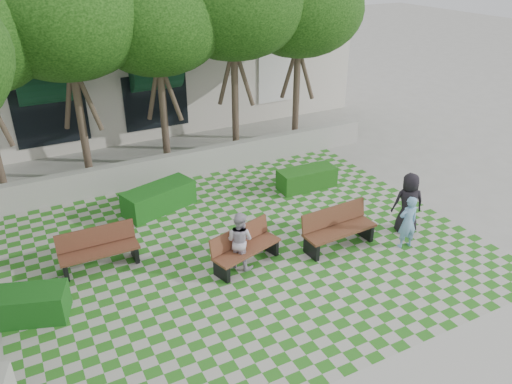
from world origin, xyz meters
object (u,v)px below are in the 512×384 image
bench_mid (245,248)px  person_blue (408,222)px  hedge_midleft (159,198)px  person_dark (408,203)px  hedge_east (307,178)px  hedge_west (19,306)px  bench_west (99,250)px  bench_east (338,229)px  person_white (240,240)px

bench_mid → person_blue: bearing=-33.2°
hedge_midleft → person_blue: person_blue is taller
person_dark → hedge_east: bearing=-50.9°
hedge_west → person_dark: size_ratio=1.14×
bench_west → hedge_west: (-1.95, -1.21, -0.14)m
bench_east → person_white: bearing=169.7°
person_blue → person_white: 4.48m
bench_east → person_dark: size_ratio=1.19×
bench_east → person_dark: person_dark is taller
bench_west → person_blue: size_ratio=1.29×
person_dark → person_white: bearing=16.8°
bench_mid → hedge_midleft: bearing=89.0°
bench_mid → bench_west: 3.64m
person_blue → person_dark: bearing=-124.4°
bench_mid → bench_east: bearing=-24.6°
person_white → person_blue: bearing=-141.5°
bench_east → hedge_west: 7.84m
bench_east → hedge_midleft: 5.51m
hedge_west → bench_mid: bearing=-4.3°
bench_west → bench_east: bearing=-17.8°
hedge_midleft → hedge_west: 5.39m
bench_west → hedge_midleft: bench_west is taller
bench_west → person_dark: person_dark is taller
person_white → bench_mid: bearing=-119.0°
hedge_east → person_blue: (0.39, -4.24, 0.41)m
bench_east → hedge_east: (1.19, 3.35, -0.18)m
bench_west → person_dark: 8.33m
person_dark → person_blue: bearing=71.2°
bench_mid → bench_west: bench_west is taller
bench_east → person_white: 2.77m
bench_west → hedge_west: size_ratio=0.97×
hedge_midleft → person_blue: size_ratio=1.46×
person_dark → person_white: 4.94m
hedge_east → hedge_midleft: 4.87m
hedge_midleft → person_dark: person_dark is taller
bench_east → person_white: (-2.73, 0.36, 0.24)m
bench_mid → hedge_midleft: size_ratio=0.91×
hedge_west → person_dark: (9.98, -1.01, 0.53)m
hedge_midleft → person_blue: bearing=-44.2°
bench_mid → person_dark: person_dark is taller
bench_west → hedge_east: bench_west is taller
bench_mid → bench_west: size_ratio=1.02×
bench_mid → bench_west: bearing=137.7°
bench_east → person_blue: bearing=-32.2°
hedge_east → hedge_west: size_ratio=0.97×
bench_mid → hedge_east: (3.77, 2.98, -0.14)m
bench_west → hedge_midleft: 3.13m
hedge_east → person_blue: person_blue is taller
person_blue → person_white: bearing=-7.9°
hedge_west → hedge_east: bearing=16.0°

